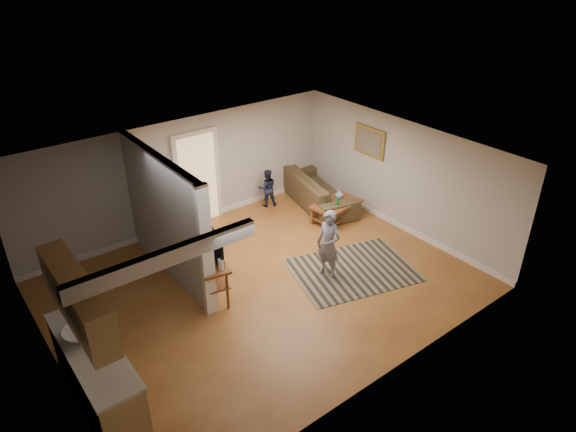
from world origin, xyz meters
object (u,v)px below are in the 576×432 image
object	(u,v)px
speaker_left	(185,255)
toy_basket	(203,257)
speaker_right	(183,214)
tv_console	(208,260)
toddler	(268,205)
coffee_table	(336,206)
sofa	(317,203)
child	(327,274)

from	to	relation	value
speaker_left	toy_basket	bearing A→B (deg)	-0.29
speaker_right	toy_basket	world-z (taller)	speaker_right
tv_console	toy_basket	bearing A→B (deg)	80.19
tv_console	toddler	xyz separation A→B (m)	(2.92, 2.23, -0.74)
coffee_table	tv_console	distance (m)	3.83
coffee_table	speaker_right	bearing A→B (deg)	151.71
sofa	speaker_right	size ratio (longest dim) A/B	2.69
speaker_left	toy_basket	size ratio (longest dim) A/B	1.70
tv_console	speaker_right	xyz separation A→B (m)	(0.68, 2.30, -0.28)
sofa	tv_console	bearing A→B (deg)	124.37
speaker_right	toy_basket	bearing A→B (deg)	-123.51
tv_console	speaker_left	distance (m)	0.86
coffee_table	child	xyz separation A→B (m)	(-1.63, -1.53, -0.36)
speaker_left	sofa	bearing A→B (deg)	-2.22
sofa	toy_basket	bearing A→B (deg)	113.26
sofa	speaker_left	xyz separation A→B (m)	(-4.04, -0.77, 0.45)
sofa	speaker_right	distance (m)	3.40
child	tv_console	bearing A→B (deg)	-124.39
coffee_table	speaker_right	world-z (taller)	speaker_right
speaker_left	toddler	world-z (taller)	speaker_left
tv_console	speaker_right	bearing A→B (deg)	85.08
sofa	toy_basket	world-z (taller)	toy_basket
coffee_table	speaker_left	world-z (taller)	speaker_left
sofa	tv_console	distance (m)	4.34
toy_basket	child	world-z (taller)	child
speaker_right	toddler	xyz separation A→B (m)	(2.24, -0.07, -0.47)
sofa	toddler	distance (m)	1.24
speaker_right	child	xyz separation A→B (m)	(1.44, -3.19, -0.47)
coffee_table	toddler	distance (m)	1.82
toy_basket	toddler	size ratio (longest dim) A/B	0.55
coffee_table	toy_basket	xyz separation A→B (m)	(-3.40, 0.25, -0.16)
coffee_table	sofa	bearing A→B (deg)	76.61
sofa	toddler	bearing A→B (deg)	70.96
coffee_table	toy_basket	size ratio (longest dim) A/B	2.37
sofa	toddler	xyz separation A→B (m)	(-1.06, 0.65, 0.00)
sofa	child	xyz separation A→B (m)	(-1.85, -2.46, 0.00)
speaker_left	speaker_right	distance (m)	1.67
sofa	child	world-z (taller)	child
coffee_table	child	size ratio (longest dim) A/B	0.89
sofa	speaker_right	world-z (taller)	speaker_right
tv_console	speaker_left	bearing A→B (deg)	105.97
toy_basket	toddler	distance (m)	2.89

